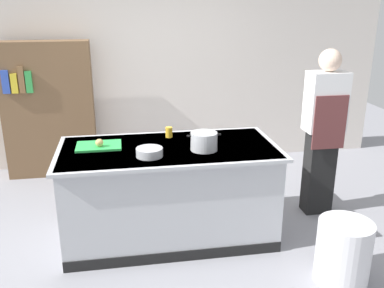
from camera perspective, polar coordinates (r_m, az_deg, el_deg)
The scene contains 11 objects.
ground_plane at distance 4.21m, azimuth -2.96°, elevation -12.08°, with size 10.00×10.00×0.00m, color gray.
back_wall at distance 5.75m, azimuth -5.77°, elevation 12.09°, with size 6.40×0.12×3.00m, color silver.
counter_island at distance 3.99m, azimuth -3.07°, elevation -6.34°, with size 1.98×0.98×0.90m.
cutting_board at distance 3.92m, azimuth -12.41°, elevation -0.25°, with size 0.40×0.28×0.02m, color green.
onion at distance 3.86m, azimuth -12.33°, elevation 0.17°, with size 0.07×0.07×0.07m, color tan.
stock_pot at distance 3.73m, azimuth 1.61°, elevation 0.37°, with size 0.30×0.24×0.16m.
mixing_bowl at distance 3.61m, azimuth -5.74°, elevation -1.10°, with size 0.23×0.23×0.07m, color #B7BABF.
juice_cup at distance 4.10m, azimuth -3.11°, elevation 1.59°, with size 0.07×0.07×0.10m, color yellow.
trash_bin at distance 3.69m, azimuth 19.64°, elevation -13.44°, with size 0.43×0.43×0.52m, color silver.
person_chef at distance 4.50m, azimuth 17.21°, elevation 1.87°, with size 0.38×0.25×1.72m.
bookshelf at distance 5.62m, azimuth -18.66°, elevation 4.34°, with size 1.10×0.31×1.70m.
Camera 1 is at (-0.40, -3.60, 2.16)m, focal length 39.72 mm.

